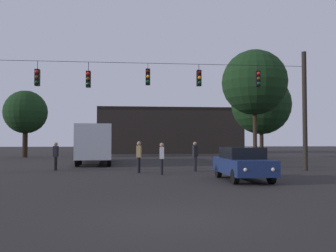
{
  "coord_description": "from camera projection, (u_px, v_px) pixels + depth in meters",
  "views": [
    {
      "loc": [
        -0.86,
        -8.56,
        1.81
      ],
      "look_at": [
        1.22,
        12.41,
        2.67
      ],
      "focal_mm": 39.31,
      "sensor_mm": 36.0,
      "label": 1
    }
  ],
  "objects": [
    {
      "name": "car_near_right",
      "position": [
        242.0,
        163.0,
        16.92
      ],
      "size": [
        1.84,
        4.35,
        1.52
      ],
      "color": "navy",
      "rests_on": "ground"
    },
    {
      "name": "tree_behind_building",
      "position": [
        26.0,
        112.0,
        40.59
      ],
      "size": [
        4.75,
        4.75,
        7.38
      ],
      "color": "black",
      "rests_on": "ground"
    },
    {
      "name": "tree_left_silhouette",
      "position": [
        261.0,
        105.0,
        39.56
      ],
      "size": [
        6.38,
        6.38,
        8.89
      ],
      "color": "#2D2116",
      "rests_on": "ground"
    },
    {
      "name": "overhead_signal_span",
      "position": [
        147.0,
        99.0,
        21.65
      ],
      "size": [
        19.78,
        0.44,
        7.33
      ],
      "color": "black",
      "rests_on": "ground"
    },
    {
      "name": "pedestrian_near_bus",
      "position": [
        139.0,
        155.0,
        20.78
      ],
      "size": [
        0.31,
        0.4,
        1.79
      ],
      "color": "black",
      "rests_on": "ground"
    },
    {
      "name": "pedestrian_crossing_center",
      "position": [
        162.0,
        156.0,
        19.79
      ],
      "size": [
        0.27,
        0.38,
        1.71
      ],
      "color": "black",
      "rests_on": "ground"
    },
    {
      "name": "city_bus",
      "position": [
        96.0,
        140.0,
        30.21
      ],
      "size": [
        3.12,
        11.12,
        3.0
      ],
      "color": "#B7BCC6",
      "rests_on": "ground"
    },
    {
      "name": "pedestrian_crossing_left",
      "position": [
        195.0,
        154.0,
        22.09
      ],
      "size": [
        0.29,
        0.39,
        1.76
      ],
      "color": "black",
      "rests_on": "ground"
    },
    {
      "name": "ground_plane",
      "position": [
        141.0,
        161.0,
        32.89
      ],
      "size": [
        168.0,
        168.0,
        0.0
      ],
      "primitive_type": "plane",
      "color": "black",
      "rests_on": "ground"
    },
    {
      "name": "pedestrian_crossing_right",
      "position": [
        56.0,
        154.0,
        22.53
      ],
      "size": [
        0.29,
        0.39,
        1.73
      ],
      "color": "black",
      "rests_on": "ground"
    },
    {
      "name": "corner_building",
      "position": [
        168.0,
        131.0,
        56.8
      ],
      "size": [
        20.6,
        11.99,
        6.55
      ],
      "color": "black",
      "rests_on": "ground"
    },
    {
      "name": "tree_right_far",
      "position": [
        254.0,
        83.0,
        31.24
      ],
      "size": [
        5.54,
        5.54,
        9.56
      ],
      "color": "#2D2116",
      "rests_on": "ground"
    }
  ]
}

